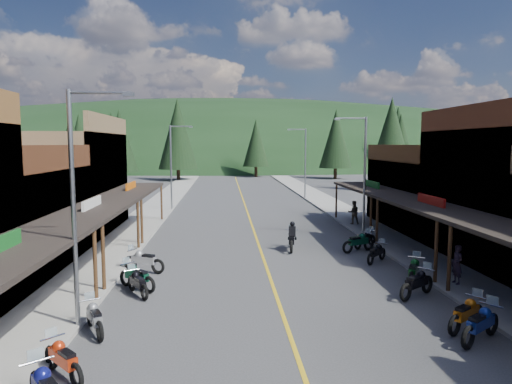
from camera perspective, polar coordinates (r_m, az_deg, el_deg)
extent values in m
plane|color=#38383A|center=(22.31, 1.61, -10.25)|extent=(220.00, 220.00, 0.00)
cube|color=gold|center=(41.83, -1.07, -2.57)|extent=(0.15, 90.00, 0.01)
cube|color=gray|center=(42.28, -12.94, -2.54)|extent=(3.40, 94.00, 0.15)
cube|color=gray|center=(43.14, 10.56, -2.32)|extent=(3.40, 94.00, 0.15)
cylinder|color=#472D19|center=(19.21, -19.46, -8.63)|extent=(0.16, 0.16, 3.00)
cube|color=#3F2111|center=(24.58, -23.07, -1.82)|extent=(0.30, 9.00, 6.20)
cube|color=black|center=(24.15, -19.81, -2.07)|extent=(3.20, 9.00, 0.18)
cylinder|color=#472D19|center=(20.34, -18.55, -7.80)|extent=(0.16, 0.16, 3.00)
cylinder|color=#472D19|center=(27.79, -14.53, -4.01)|extent=(0.16, 0.16, 3.00)
cube|color=silver|center=(24.13, -19.83, -1.60)|extent=(0.12, 3.00, 0.70)
cube|color=brown|center=(34.82, -23.96, 0.97)|extent=(8.00, 10.20, 7.00)
cube|color=brown|center=(33.65, -17.83, 2.07)|extent=(0.30, 10.20, 8.20)
cube|color=black|center=(33.43, -15.35, 0.22)|extent=(3.20, 10.20, 0.18)
cylinder|color=#472D19|center=(28.96, -14.10, -3.60)|extent=(0.16, 0.16, 3.00)
cylinder|color=#472D19|center=(37.76, -11.72, -1.34)|extent=(0.16, 0.16, 3.00)
cube|color=#CC590C|center=(33.41, -15.36, 0.56)|extent=(0.12, 3.00, 0.70)
cylinder|color=#472D19|center=(20.74, 23.03, -7.70)|extent=(0.16, 0.16, 3.00)
cube|color=#562B19|center=(26.16, 23.96, 0.79)|extent=(0.30, 9.00, 8.20)
cube|color=black|center=(25.63, 20.99, -1.66)|extent=(3.20, 9.00, 0.18)
cylinder|color=#472D19|center=(21.78, 21.59, -7.00)|extent=(0.16, 0.16, 3.00)
cylinder|color=#472D19|center=(28.87, 14.90, -3.65)|extent=(0.16, 0.16, 3.00)
cube|color=#B2140F|center=(25.60, 21.01, -1.22)|extent=(0.12, 3.00, 0.70)
cube|color=#4C2D16|center=(36.57, 22.16, -0.32)|extent=(8.00, 10.20, 5.00)
cube|color=#4C2D16|center=(34.98, 16.53, 0.60)|extent=(0.30, 10.20, 6.20)
cube|color=black|center=(34.51, 14.27, 0.43)|extent=(3.20, 10.20, 0.18)
cylinder|color=#472D19|center=(29.99, 14.16, -3.28)|extent=(0.16, 0.16, 3.00)
cylinder|color=#472D19|center=(38.55, 10.00, -1.15)|extent=(0.16, 0.16, 3.00)
cube|color=#14591E|center=(34.49, 14.28, 0.76)|extent=(0.12, 3.00, 0.70)
cylinder|color=gray|center=(16.26, -21.85, -2.35)|extent=(0.16, 0.16, 8.00)
cylinder|color=gray|center=(15.91, -18.91, 11.67)|extent=(2.00, 0.10, 0.10)
cube|color=gray|center=(15.70, -15.66, 11.67)|extent=(0.35, 0.18, 0.12)
cylinder|color=gray|center=(43.65, -10.58, 2.96)|extent=(0.16, 0.16, 8.00)
cylinder|color=gray|center=(43.53, -9.35, 8.11)|extent=(2.00, 0.10, 0.10)
cube|color=gray|center=(43.45, -8.16, 8.06)|extent=(0.35, 0.18, 0.12)
cylinder|color=gray|center=(30.81, 13.41, 1.67)|extent=(0.16, 0.16, 8.00)
cylinder|color=gray|center=(30.48, 11.77, 9.00)|extent=(2.00, 0.10, 0.10)
cube|color=gray|center=(30.25, 10.11, 8.96)|extent=(0.35, 0.18, 0.12)
cylinder|color=gray|center=(52.18, 6.18, 3.50)|extent=(0.16, 0.16, 8.00)
cylinder|color=gray|center=(51.99, 5.13, 7.81)|extent=(2.00, 0.10, 0.10)
cube|color=gray|center=(51.85, 4.14, 7.76)|extent=(0.35, 0.18, 0.12)
ellipsoid|color=black|center=(156.45, -3.24, 3.70)|extent=(310.00, 140.00, 60.00)
cylinder|color=black|center=(91.67, -28.43, 2.00)|extent=(0.60, 0.60, 2.00)
cone|color=black|center=(91.52, -28.60, 5.44)|extent=(5.04, 5.04, 9.00)
cylinder|color=black|center=(94.04, -17.48, 2.53)|extent=(0.60, 0.60, 2.00)
cone|color=black|center=(93.90, -17.60, 6.34)|extent=(5.88, 5.88, 10.50)
cylinder|color=black|center=(79.87, -9.67, 2.15)|extent=(0.60, 0.60, 2.00)
cone|color=black|center=(79.72, -9.76, 7.18)|extent=(6.72, 6.72, 12.00)
cylinder|color=black|center=(87.68, 0.00, 2.57)|extent=(0.60, 0.60, 2.00)
cone|color=black|center=(87.52, 0.00, 6.17)|extent=(5.04, 5.04, 9.00)
cylinder|color=black|center=(83.92, 9.88, 2.33)|extent=(0.60, 0.60, 2.00)
cone|color=black|center=(83.77, 9.95, 6.60)|extent=(5.88, 5.88, 10.50)
cylinder|color=black|center=(100.19, 17.15, 2.74)|extent=(0.60, 0.60, 2.00)
cone|color=black|center=(100.07, 17.27, 6.74)|extent=(6.72, 6.72, 12.00)
cylinder|color=black|center=(98.08, 25.40, 2.36)|extent=(0.60, 0.60, 2.00)
cone|color=black|center=(97.94, 25.54, 5.57)|extent=(5.04, 5.04, 9.00)
cylinder|color=black|center=(101.93, -21.07, 2.65)|extent=(0.60, 0.60, 2.00)
cone|color=black|center=(101.80, -21.21, 6.17)|extent=(5.88, 5.88, 10.50)
cylinder|color=black|center=(64.67, -21.91, 0.92)|extent=(0.60, 0.60, 2.00)
cone|color=black|center=(64.46, -22.08, 5.35)|extent=(4.48, 4.48, 8.00)
cylinder|color=black|center=(71.46, 17.45, 1.52)|extent=(0.60, 0.60, 2.00)
cone|color=black|center=(71.27, 17.58, 5.85)|extent=(4.93, 4.93, 8.80)
cylinder|color=black|center=(73.25, -16.53, 1.65)|extent=(0.60, 0.60, 2.00)
cone|color=black|center=(73.06, -16.67, 6.19)|extent=(5.38, 5.38, 9.60)
cylinder|color=black|center=(63.51, 16.39, 1.02)|extent=(0.60, 0.60, 2.00)
cone|color=black|center=(63.31, 16.55, 6.62)|extent=(5.82, 5.82, 10.40)
imported|color=#2B1E2E|center=(22.02, 23.84, -8.26)|extent=(0.49, 0.68, 1.72)
imported|color=brown|center=(35.66, 12.09, -2.51)|extent=(0.91, 0.57, 1.80)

